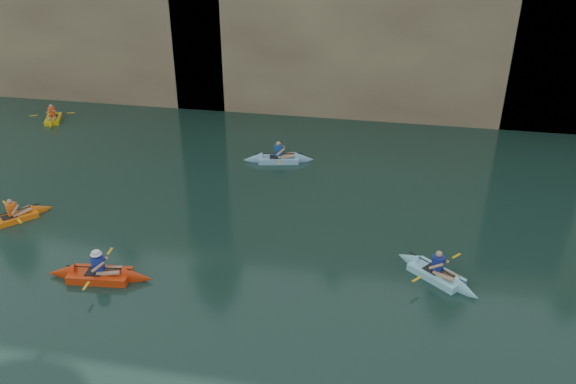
# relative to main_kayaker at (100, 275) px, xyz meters

# --- Properties ---
(cliff_slab_west) EXTENTS (26.00, 2.40, 10.56)m
(cliff_slab_west) POSITION_rel_main_kayaker_xyz_m (-14.00, 18.63, 5.10)
(cliff_slab_west) COLOR #9B845E
(cliff_slab_west) RESTS_ON ground
(cliff_slab_center) EXTENTS (24.00, 2.40, 11.40)m
(cliff_slab_center) POSITION_rel_main_kayaker_xyz_m (8.00, 18.63, 5.52)
(cliff_slab_center) COLOR #9B845E
(cliff_slab_center) RESTS_ON ground
(sea_cave_west) EXTENTS (4.50, 1.00, 4.00)m
(sea_cave_west) POSITION_rel_main_kayaker_xyz_m (-12.00, 17.98, 1.82)
(sea_cave_west) COLOR black
(sea_cave_west) RESTS_ON ground
(sea_cave_center) EXTENTS (3.50, 1.00, 3.20)m
(sea_cave_center) POSITION_rel_main_kayaker_xyz_m (2.00, 17.98, 1.42)
(sea_cave_center) COLOR black
(sea_cave_center) RESTS_ON ground
(sea_cave_east) EXTENTS (5.00, 1.00, 4.50)m
(sea_cave_east) POSITION_rel_main_kayaker_xyz_m (16.00, 17.98, 2.07)
(sea_cave_east) COLOR black
(sea_cave_east) RESTS_ON ground
(main_kayaker) EXTENTS (3.66, 2.43, 1.34)m
(main_kayaker) POSITION_rel_main_kayaker_xyz_m (0.00, 0.00, 0.00)
(main_kayaker) COLOR red
(main_kayaker) RESTS_ON ground
(kayaker_orange) EXTENTS (2.51, 2.86, 1.18)m
(kayaker_orange) POSITION_rel_main_kayaker_xyz_m (-5.29, 2.95, -0.03)
(kayaker_orange) COLOR orange
(kayaker_orange) RESTS_ON ground
(kayaker_ltblue_near) EXTENTS (3.04, 2.69, 1.30)m
(kayaker_ltblue_near) POSITION_rel_main_kayaker_xyz_m (11.02, 2.27, -0.02)
(kayaker_ltblue_near) COLOR #8DD9ED
(kayaker_ltblue_near) RESTS_ON ground
(kayaker_yellow) EXTENTS (2.26, 3.07, 1.24)m
(kayaker_yellow) POSITION_rel_main_kayaker_xyz_m (-10.27, 13.83, -0.02)
(kayaker_yellow) COLOR gold
(kayaker_yellow) RESTS_ON ground
(kayaker_ltblue_mid) EXTENTS (3.53, 2.52, 1.31)m
(kayaker_ltblue_mid) POSITION_rel_main_kayaker_xyz_m (3.82, 10.65, -0.02)
(kayaker_ltblue_mid) COLOR #84B4DD
(kayaker_ltblue_mid) RESTS_ON ground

